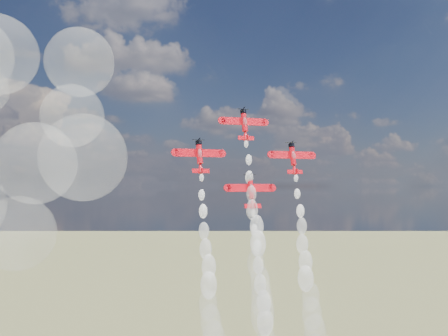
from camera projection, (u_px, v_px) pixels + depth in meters
plane_lead at (244, 124)px, 128.09m from camera, size 11.43×4.36×8.02m
plane_left at (200, 156)px, 121.87m from camera, size 11.43×4.36×8.02m
plane_right at (293, 158)px, 129.71m from camera, size 11.43×4.36×8.02m
plane_slot at (251, 191)px, 123.48m from camera, size 11.43×4.36×8.02m
smoke_trail_lead at (259, 279)px, 117.97m from camera, size 5.21×12.93×41.86m
smoke_trail_left at (212, 320)px, 111.82m from camera, size 5.66×13.07×41.97m
smoke_trail_right at (312, 313)px, 119.56m from camera, size 5.77×13.59×42.70m
drifted_smoke_cloud at (1, 140)px, 114.95m from camera, size 55.30×32.78×56.47m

